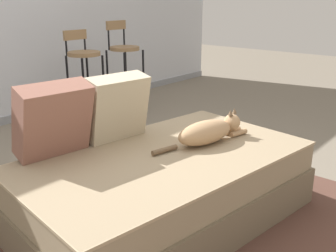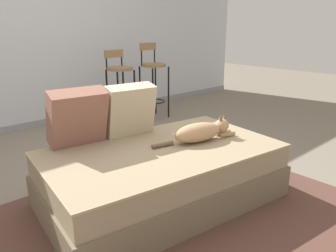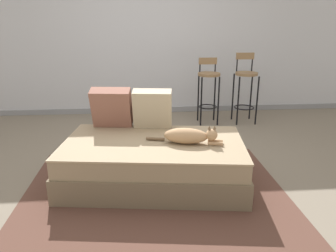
{
  "view_description": "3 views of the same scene",
  "coord_description": "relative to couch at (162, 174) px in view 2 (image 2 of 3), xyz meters",
  "views": [
    {
      "loc": [
        -1.64,
        -1.82,
        1.33
      ],
      "look_at": [
        0.15,
        -0.3,
        0.56
      ],
      "focal_mm": 42.0,
      "sensor_mm": 36.0,
      "label": 1
    },
    {
      "loc": [
        -1.51,
        -2.13,
        1.32
      ],
      "look_at": [
        0.15,
        -0.3,
        0.56
      ],
      "focal_mm": 35.0,
      "sensor_mm": 36.0,
      "label": 2
    },
    {
      "loc": [
        -0.11,
        -3.38,
        1.57
      ],
      "look_at": [
        0.15,
        -0.3,
        0.56
      ],
      "focal_mm": 35.0,
      "sensor_mm": 36.0,
      "label": 3
    }
  ],
  "objects": [
    {
      "name": "bar_stool_by_doorway",
      "position": [
        1.51,
        1.92,
        0.4
      ],
      "size": [
        0.34,
        0.34,
        1.07
      ],
      "color": "black",
      "rests_on": "ground"
    },
    {
      "name": "area_rug",
      "position": [
        0.0,
        -0.3,
        -0.22
      ],
      "size": [
        2.46,
        2.13,
        0.01
      ],
      "primitive_type": "cube",
      "color": "brown",
      "rests_on": "ground"
    },
    {
      "name": "ground_plane",
      "position": [
        0.0,
        0.4,
        -0.22
      ],
      "size": [
        16.0,
        16.0,
        0.0
      ],
      "primitive_type": "plane",
      "color": "slate",
      "rests_on": "ground"
    },
    {
      "name": "throw_pillow_corner",
      "position": [
        -0.43,
        0.47,
        0.44
      ],
      "size": [
        0.45,
        0.32,
        0.45
      ],
      "color": "#936051",
      "rests_on": "couch"
    },
    {
      "name": "wall_baseboard_trim",
      "position": [
        0.0,
        2.6,
        -0.18
      ],
      "size": [
        8.0,
        0.02,
        0.09
      ],
      "primitive_type": "cube",
      "color": "gray",
      "rests_on": "ground"
    },
    {
      "name": "bar_stool_near_window",
      "position": [
        0.93,
        1.92,
        0.41
      ],
      "size": [
        0.34,
        0.34,
        1.0
      ],
      "color": "black",
      "rests_on": "ground"
    },
    {
      "name": "throw_pillow_middle",
      "position": [
        0.01,
        0.42,
        0.43
      ],
      "size": [
        0.43,
        0.28,
        0.43
      ],
      "color": "beige",
      "rests_on": "couch"
    },
    {
      "name": "wall_back_panel",
      "position": [
        0.0,
        2.65,
        1.08
      ],
      "size": [
        8.0,
        0.1,
        2.6
      ],
      "primitive_type": "cube",
      "color": "silver",
      "rests_on": "ground"
    },
    {
      "name": "cat",
      "position": [
        0.34,
        -0.08,
        0.29
      ],
      "size": [
        0.73,
        0.25,
        0.19
      ],
      "color": "tan",
      "rests_on": "couch"
    },
    {
      "name": "couch",
      "position": [
        0.0,
        0.0,
        0.0
      ],
      "size": [
        1.88,
        1.25,
        0.44
      ],
      "color": "#766750",
      "rests_on": "ground"
    }
  ]
}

